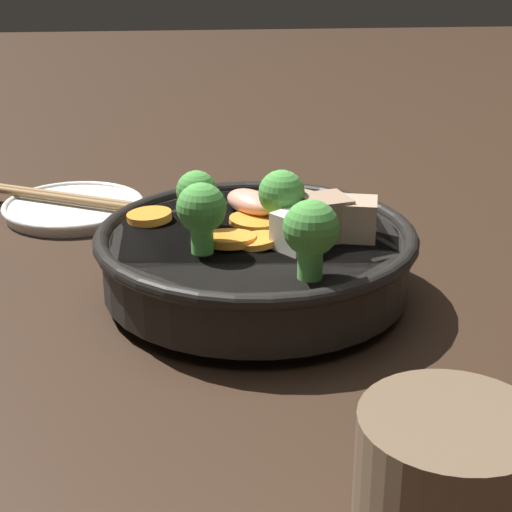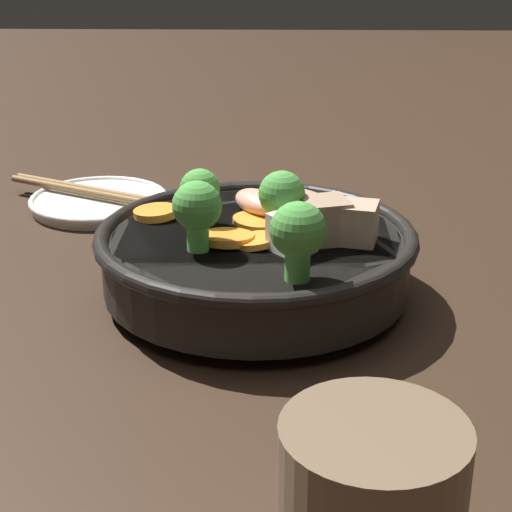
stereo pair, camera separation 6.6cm
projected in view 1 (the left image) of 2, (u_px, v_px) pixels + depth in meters
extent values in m
plane|color=black|center=(256.00, 297.00, 0.67)|extent=(3.00, 3.00, 0.00)
cylinder|color=black|center=(256.00, 292.00, 0.67)|extent=(0.13, 0.13, 0.01)
cylinder|color=black|center=(256.00, 261.00, 0.66)|extent=(0.24, 0.24, 0.04)
torus|color=black|center=(256.00, 236.00, 0.65)|extent=(0.25, 0.25, 0.01)
cylinder|color=brown|center=(256.00, 250.00, 0.66)|extent=(0.22, 0.22, 0.02)
cylinder|color=orange|center=(229.00, 239.00, 0.64)|extent=(0.05, 0.05, 0.01)
cylinder|color=orange|center=(262.00, 241.00, 0.64)|extent=(0.05, 0.05, 0.01)
cylinder|color=orange|center=(249.00, 221.00, 0.68)|extent=(0.04, 0.04, 0.01)
cylinder|color=orange|center=(149.00, 217.00, 0.68)|extent=(0.04, 0.04, 0.01)
cylinder|color=#59B84C|center=(197.00, 216.00, 0.67)|extent=(0.01, 0.01, 0.02)
sphere|color=#47933D|center=(196.00, 191.00, 0.66)|extent=(0.03, 0.03, 0.03)
cylinder|color=#59B84C|center=(202.00, 238.00, 0.62)|extent=(0.02, 0.02, 0.02)
sphere|color=#47933D|center=(201.00, 208.00, 0.61)|extent=(0.04, 0.04, 0.04)
cylinder|color=#59B84C|center=(282.00, 223.00, 0.65)|extent=(0.02, 0.02, 0.02)
sphere|color=#47933D|center=(282.00, 194.00, 0.64)|extent=(0.04, 0.04, 0.04)
cylinder|color=#59B84C|center=(310.00, 262.00, 0.58)|extent=(0.02, 0.02, 0.02)
sphere|color=#47933D|center=(311.00, 228.00, 0.57)|extent=(0.04, 0.04, 0.04)
cube|color=silver|center=(296.00, 231.00, 0.62)|extent=(0.04, 0.04, 0.03)
cube|color=#9E7F66|center=(291.00, 207.00, 0.67)|extent=(0.04, 0.04, 0.03)
cube|color=#9E7F66|center=(326.00, 217.00, 0.64)|extent=(0.04, 0.04, 0.03)
cube|color=tan|center=(356.00, 219.00, 0.64)|extent=(0.04, 0.04, 0.03)
ellipsoid|color=#EA9E84|center=(245.00, 202.00, 0.70)|extent=(0.06, 0.05, 0.02)
cylinder|color=white|center=(74.00, 209.00, 0.85)|extent=(0.13, 0.13, 0.01)
torus|color=white|center=(73.00, 204.00, 0.85)|extent=(0.14, 0.14, 0.01)
cylinder|color=brown|center=(445.00, 505.00, 0.37)|extent=(0.08, 0.08, 0.09)
torus|color=brown|center=(421.00, 442.00, 0.41)|extent=(0.05, 0.01, 0.05)
cylinder|color=olive|center=(75.00, 197.00, 0.85)|extent=(0.10, 0.20, 0.01)
cylinder|color=olive|center=(71.00, 199.00, 0.84)|extent=(0.10, 0.20, 0.01)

